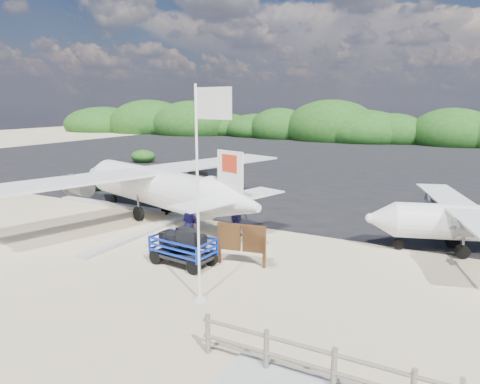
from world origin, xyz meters
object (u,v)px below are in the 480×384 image
at_px(crew_b, 190,222).
at_px(baggage_cart, 183,265).
at_px(crew_a, 195,212).
at_px(flagpole, 200,299).
at_px(aircraft_small, 241,155).
at_px(signboard, 241,265).
at_px(crew_c, 237,217).

bearing_deg(crew_b, baggage_cart, 132.42).
height_order(baggage_cart, crew_a, crew_a).
height_order(flagpole, crew_b, flagpole).
relative_size(crew_a, aircraft_small, 0.21).
bearing_deg(signboard, crew_b, 146.43).
relative_size(flagpole, crew_a, 3.80).
bearing_deg(baggage_cart, crew_b, 124.38).
bearing_deg(flagpole, crew_b, 126.83).
bearing_deg(aircraft_small, signboard, 100.33).
relative_size(flagpole, crew_c, 3.48).
height_order(baggage_cart, flagpole, flagpole).
height_order(crew_b, crew_c, crew_c).
bearing_deg(crew_c, signboard, 125.46).
xyz_separation_m(flagpole, crew_a, (-4.14, 6.03, 0.83)).
distance_m(flagpole, aircraft_small, 35.73).
bearing_deg(signboard, crew_a, 133.49).
bearing_deg(aircraft_small, crew_a, 96.00).
distance_m(baggage_cart, crew_a, 4.50).
bearing_deg(flagpole, crew_a, 124.44).
relative_size(crew_b, crew_c, 0.93).
distance_m(signboard, crew_b, 3.58).
bearing_deg(crew_b, signboard, 170.12).
height_order(crew_a, crew_c, crew_c).
bearing_deg(aircraft_small, crew_c, 99.93).
bearing_deg(signboard, crew_c, 111.21).
distance_m(flagpole, crew_a, 7.36).
xyz_separation_m(crew_a, aircraft_small, (-11.18, 26.25, -0.83)).
bearing_deg(signboard, flagpole, -96.52).
bearing_deg(crew_b, flagpole, 140.93).
bearing_deg(signboard, baggage_cart, -163.57).
distance_m(flagpole, signboard, 3.05).
xyz_separation_m(crew_c, aircraft_small, (-13.39, 26.28, -0.91)).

